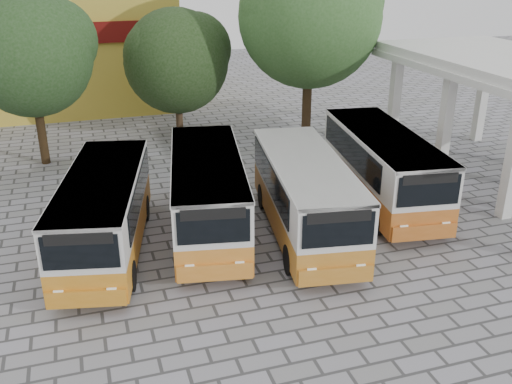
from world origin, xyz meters
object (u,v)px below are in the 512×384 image
object	(u,v)px
bus_far_left	(104,209)
bus_far_right	(383,164)
bus_centre_right	(305,193)
bus_centre_left	(207,190)

from	to	relation	value
bus_far_left	bus_far_right	distance (m)	10.97
bus_centre_right	bus_centre_left	bearing A→B (deg)	167.67
bus_far_left	bus_far_right	bearing A→B (deg)	17.11
bus_centre_left	bus_far_right	world-z (taller)	bus_far_right
bus_centre_right	bus_far_right	bearing A→B (deg)	32.05
bus_far_left	bus_far_right	xyz separation A→B (m)	(10.93, 0.92, 0.09)
bus_centre_right	bus_far_right	xyz separation A→B (m)	(4.04, 1.75, 0.03)
bus_far_left	bus_centre_right	distance (m)	6.94
bus_centre_left	bus_centre_right	world-z (taller)	same
bus_far_left	bus_centre_left	distance (m)	3.65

